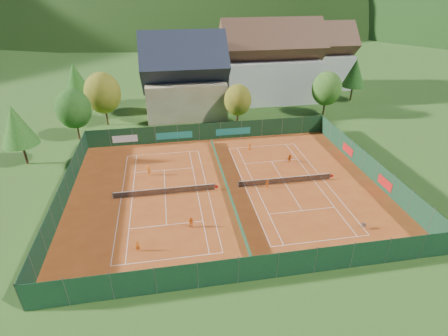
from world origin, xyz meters
TOP-DOWN VIEW (x-y plane):
  - ground at (0.00, 0.00)m, footprint 600.00×600.00m
  - clay_pad at (0.00, 0.00)m, footprint 40.00×32.00m
  - court_markings_left at (-8.00, 0.00)m, footprint 11.03×23.83m
  - court_markings_right at (8.00, 0.00)m, footprint 11.03×23.83m
  - tennis_net_left at (-7.85, 0.00)m, footprint 13.30×0.10m
  - tennis_net_right at (8.15, 0.00)m, footprint 13.30×0.10m
  - court_divider at (0.00, 0.00)m, footprint 0.03×28.80m
  - fence_north at (-0.46, 15.99)m, footprint 40.00×0.10m
  - fence_south at (0.00, -16.00)m, footprint 40.00×0.04m
  - fence_west at (-20.00, 0.00)m, footprint 0.04×32.00m
  - fence_east at (20.00, 0.05)m, footprint 0.09×32.00m
  - chalet at (-3.00, 30.00)m, footprint 16.20×12.00m
  - hotel_block_a at (16.00, 36.00)m, footprint 21.60×11.00m
  - hotel_block_b at (30.00, 44.00)m, footprint 17.28×10.00m
  - tree_west_front at (-22.00, 20.00)m, footprint 5.72×5.72m
  - tree_west_mid at (-18.00, 26.00)m, footprint 6.44×6.44m
  - tree_west_back at (-24.00, 34.00)m, footprint 5.60×5.60m
  - tree_center at (6.00, 22.00)m, footprint 5.01×5.01m
  - tree_east_front at (24.00, 24.00)m, footprint 5.72×5.72m
  - tree_east_mid at (34.00, 32.00)m, footprint 5.04×5.04m
  - tree_west_side at (-28.00, 12.00)m, footprint 5.04×5.04m
  - tree_east_back at (26.00, 40.00)m, footprint 7.15×7.15m
  - mountain_backdrop at (28.54, 233.48)m, footprint 820.00×530.00m
  - ball_hopper at (13.38, -10.78)m, footprint 0.34×0.34m
  - loose_ball_0 at (-9.93, -3.78)m, footprint 0.07×0.07m
  - loose_ball_1 at (5.73, -7.14)m, footprint 0.07×0.07m
  - loose_ball_2 at (0.57, 3.44)m, footprint 0.07×0.07m
  - player_left_near at (-10.94, -10.17)m, footprint 0.52×0.39m
  - player_left_mid at (-5.27, -7.34)m, footprint 0.77×0.66m
  - player_left_far at (-10.06, 5.34)m, footprint 1.13×0.90m
  - player_right_near at (5.23, -0.84)m, footprint 0.75×0.72m
  - player_right_far_a at (5.67, 10.86)m, footprint 0.69×0.55m
  - player_right_far_b at (10.56, 5.71)m, footprint 1.30×0.69m

SIDE VIEW (x-z plane):
  - mountain_backdrop at x=28.54m, z-range -160.64..81.36m
  - ground at x=0.00m, z-range -0.02..-0.02m
  - clay_pad at x=0.00m, z-range 0.00..0.01m
  - court_markings_left at x=-8.00m, z-range 0.01..0.01m
  - court_markings_right at x=8.00m, z-range 0.01..0.01m
  - loose_ball_0 at x=-9.93m, z-range 0.00..0.07m
  - loose_ball_1 at x=5.73m, z-range 0.00..0.07m
  - loose_ball_2 at x=0.57m, z-range 0.00..0.07m
  - court_divider at x=0.00m, z-range 0.00..1.00m
  - tennis_net_left at x=-7.85m, z-range 0.00..1.02m
  - tennis_net_right at x=8.15m, z-range 0.00..1.02m
  - ball_hopper at x=13.38m, z-range 0.16..0.96m
  - player_right_far_a at x=5.67m, z-range 0.00..1.24m
  - player_right_near at x=5.23m, z-range 0.00..1.25m
  - player_left_near at x=-10.94m, z-range 0.00..1.28m
  - player_right_far_b at x=10.56m, z-range 0.00..1.33m
  - player_left_mid at x=-5.27m, z-range 0.00..1.39m
  - player_left_far at x=-10.06m, z-range 0.00..1.53m
  - fence_north at x=-0.46m, z-range -0.03..2.97m
  - fence_east at x=20.00m, z-range -0.02..2.98m
  - fence_south at x=0.00m, z-range 0.00..3.00m
  - fence_west at x=-20.00m, z-range 0.00..3.00m
  - tree_center at x=6.00m, z-range 0.92..8.52m
  - tree_west_front at x=-22.00m, z-range 1.05..9.74m
  - tree_east_front at x=24.00m, z-range 1.05..9.74m
  - tree_east_mid at x=34.00m, z-range 1.56..10.56m
  - tree_west_side at x=-28.00m, z-range 1.56..10.56m
  - tree_west_mid at x=-18.00m, z-range 1.18..10.96m
  - hotel_block_b at x=30.00m, z-range -1.13..14.37m
  - chalet at x=-3.00m, z-range -1.38..14.62m
  - tree_west_back at x=-24.00m, z-range 1.74..11.74m
  - tree_east_back at x=26.00m, z-range 1.31..12.18m
  - hotel_block_a at x=16.00m, z-range -1.24..16.01m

